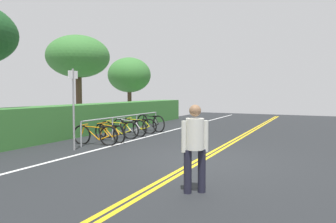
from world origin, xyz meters
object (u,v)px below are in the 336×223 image
object	(u,v)px
bicycle_2	(118,130)
pedestrian	(195,143)
bicycle_5	(150,123)
bike_rack	(125,121)
bicycle_3	(129,127)
bicycle_0	(95,135)
sign_post_near	(73,102)
tree_mid	(78,57)
bicycle_4	(138,126)
bicycle_1	(110,133)
tree_far_right	(129,75)

from	to	relation	value
bicycle_2	pedestrian	world-z (taller)	pedestrian
bicycle_5	bike_rack	bearing A→B (deg)	-179.44
bicycle_3	pedestrian	distance (m)	7.57
bicycle_0	pedestrian	xyz separation A→B (m)	(-3.18, -4.84, 0.56)
bicycle_2	bicycle_5	xyz separation A→B (m)	(2.52, 0.00, 0.04)
bicycle_3	sign_post_near	size ratio (longest dim) A/B	0.72
tree_mid	bicycle_3	bearing A→B (deg)	-109.45
bicycle_4	pedestrian	world-z (taller)	pedestrian
bicycle_3	tree_mid	distance (m)	5.23
bicycle_3	tree_mid	world-z (taller)	tree_mid
bike_rack	bicycle_4	bearing A→B (deg)	5.95
bicycle_1	tree_mid	world-z (taller)	tree_mid
bicycle_3	tree_far_right	distance (m)	7.36
bicycle_5	tree_mid	world-z (taller)	tree_mid
bike_rack	bicycle_1	world-z (taller)	bike_rack
bicycle_5	tree_mid	xyz separation A→B (m)	(-0.31, 3.96, 3.16)
tree_mid	tree_far_right	size ratio (longest dim) A/B	1.17
bicycle_0	pedestrian	world-z (taller)	pedestrian
bicycle_4	sign_post_near	bearing A→B (deg)	-175.69
bicycle_2	pedestrian	size ratio (longest dim) A/B	1.05
bicycle_5	bicycle_2	bearing A→B (deg)	-179.97
bicycle_5	bicycle_4	bearing A→B (deg)	173.55
bike_rack	bicycle_0	xyz separation A→B (m)	(-2.03, -0.14, -0.31)
bicycle_4	bicycle_5	world-z (taller)	bicycle_5
bicycle_0	pedestrian	bearing A→B (deg)	-123.32
bicycle_1	bicycle_5	distance (m)	3.28
bicycle_0	bicycle_1	xyz separation A→B (m)	(0.83, 0.02, -0.02)
tree_far_right	sign_post_near	bearing A→B (deg)	-156.43
bicycle_5	tree_far_right	bearing A→B (deg)	42.92
bicycle_2	pedestrian	bearing A→B (deg)	-133.60
bicycle_0	bicycle_4	world-z (taller)	bicycle_0
bicycle_2	bicycle_5	bearing A→B (deg)	0.03
bicycle_2	bicycle_3	world-z (taller)	bicycle_3
bicycle_1	tree_mid	bearing A→B (deg)	54.15
bicycle_4	tree_mid	xyz separation A→B (m)	(0.59, 3.86, 3.22)
bike_rack	bicycle_4	size ratio (longest dim) A/B	3.04
bicycle_4	tree_mid	size ratio (longest dim) A/B	0.37
bicycle_1	bicycle_2	world-z (taller)	bicycle_2
bicycle_3	bicycle_4	world-z (taller)	bicycle_3
bicycle_0	tree_far_right	xyz separation A→B (m)	(8.22, 3.99, 2.51)
bicycle_5	tree_far_right	xyz separation A→B (m)	(4.11, 3.83, 2.47)
bicycle_4	pedestrian	bearing A→B (deg)	-141.35
bicycle_5	tree_far_right	distance (m)	6.14
bicycle_1	bicycle_3	bearing A→B (deg)	7.08
bicycle_1	pedestrian	size ratio (longest dim) A/B	1.07
pedestrian	sign_post_near	bearing A→B (deg)	66.01
bicycle_3	bicycle_5	distance (m)	1.69
sign_post_near	tree_far_right	size ratio (longest dim) A/B	0.63
bicycle_3	sign_post_near	bearing A→B (deg)	-175.53
bicycle_5	tree_far_right	world-z (taller)	tree_far_right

